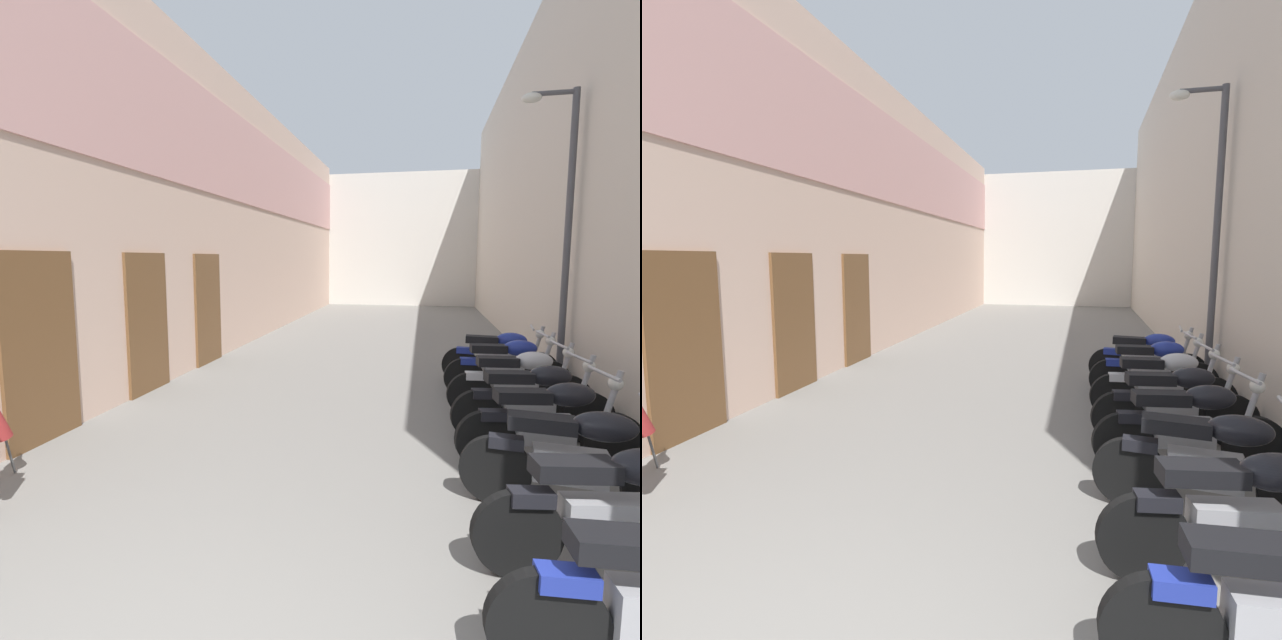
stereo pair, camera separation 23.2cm
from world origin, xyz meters
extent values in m
plane|color=slate|center=(0.00, 8.39, 0.00)|extent=(36.79, 36.79, 0.00)
cube|color=beige|center=(-3.44, 10.39, 3.05)|extent=(0.40, 20.79, 6.11)
cube|color=brown|center=(-3.22, 3.40, 1.10)|extent=(0.06, 1.10, 2.20)
cube|color=brown|center=(-3.22, 5.60, 1.10)|extent=(0.06, 1.10, 2.20)
cube|color=brown|center=(-3.22, 7.80, 1.10)|extent=(0.06, 1.10, 2.20)
cube|color=#DBA39E|center=(-3.23, 10.39, 4.40)|extent=(0.04, 20.79, 1.96)
cube|color=beige|center=(3.44, 10.39, 3.66)|extent=(0.40, 20.79, 7.32)
cube|color=beige|center=(0.00, 21.79, 2.93)|extent=(9.48, 2.00, 5.86)
cylinder|color=black|center=(1.67, 1.15, 0.30)|extent=(0.60, 0.12, 0.60)
cube|color=black|center=(2.01, 1.17, 0.76)|extent=(0.53, 0.26, 0.12)
cube|color=navy|center=(1.75, 1.15, 0.56)|extent=(0.29, 0.16, 0.10)
cylinder|color=black|center=(1.68, 1.98, 0.30)|extent=(0.61, 0.18, 0.60)
cube|color=#9E9EA3|center=(2.24, 2.07, 0.42)|extent=(0.59, 0.29, 0.28)
ellipsoid|color=black|center=(2.47, 2.11, 0.78)|extent=(0.52, 0.33, 0.24)
cube|color=black|center=(2.02, 2.03, 0.76)|extent=(0.55, 0.30, 0.12)
cube|color=black|center=(1.75, 1.99, 0.56)|extent=(0.30, 0.18, 0.10)
cylinder|color=black|center=(1.67, 2.98, 0.30)|extent=(0.61, 0.16, 0.60)
cube|color=#9E9EA3|center=(2.24, 2.91, 0.42)|extent=(0.58, 0.27, 0.28)
ellipsoid|color=black|center=(2.47, 2.88, 0.78)|extent=(0.51, 0.32, 0.24)
cube|color=black|center=(2.01, 2.94, 0.76)|extent=(0.54, 0.29, 0.12)
cube|color=black|center=(1.75, 2.97, 0.56)|extent=(0.30, 0.18, 0.10)
cylinder|color=black|center=(2.91, 3.88, 0.30)|extent=(0.61, 0.17, 0.60)
cylinder|color=black|center=(1.67, 3.69, 0.30)|extent=(0.61, 0.17, 0.60)
cube|color=#9E9EA3|center=(2.24, 3.78, 0.42)|extent=(0.58, 0.28, 0.28)
ellipsoid|color=black|center=(2.47, 3.81, 0.78)|extent=(0.51, 0.33, 0.24)
cube|color=black|center=(2.01, 3.74, 0.76)|extent=(0.55, 0.30, 0.12)
cylinder|color=#9E9EA3|center=(2.84, 3.87, 0.65)|extent=(0.25, 0.10, 0.77)
cylinder|color=#9E9EA3|center=(2.77, 3.86, 1.00)|extent=(0.12, 0.58, 0.04)
sphere|color=silver|center=(2.89, 3.87, 0.90)|extent=(0.14, 0.14, 0.14)
cube|color=black|center=(1.75, 3.70, 0.56)|extent=(0.30, 0.18, 0.10)
cylinder|color=black|center=(2.91, 4.66, 0.30)|extent=(0.61, 0.17, 0.60)
cylinder|color=black|center=(1.67, 4.47, 0.30)|extent=(0.61, 0.17, 0.60)
cube|color=#9E9EA3|center=(2.24, 4.56, 0.42)|extent=(0.58, 0.28, 0.28)
ellipsoid|color=black|center=(2.47, 4.59, 0.78)|extent=(0.51, 0.33, 0.24)
cube|color=black|center=(2.01, 4.53, 0.76)|extent=(0.55, 0.30, 0.12)
cylinder|color=#9E9EA3|center=(2.84, 4.65, 0.65)|extent=(0.25, 0.10, 0.77)
cylinder|color=#9E9EA3|center=(2.77, 4.64, 1.00)|extent=(0.12, 0.58, 0.04)
sphere|color=silver|center=(2.89, 4.66, 0.90)|extent=(0.14, 0.14, 0.14)
cube|color=black|center=(1.75, 4.49, 0.56)|extent=(0.30, 0.18, 0.10)
cylinder|color=black|center=(2.91, 5.48, 0.30)|extent=(0.61, 0.14, 0.60)
cylinder|color=black|center=(1.67, 5.36, 0.30)|extent=(0.61, 0.14, 0.60)
cube|color=#9E9EA3|center=(2.24, 5.41, 0.42)|extent=(0.58, 0.26, 0.28)
ellipsoid|color=#B7B7BC|center=(2.47, 5.44, 0.78)|extent=(0.50, 0.31, 0.24)
cube|color=black|center=(2.01, 5.39, 0.76)|extent=(0.54, 0.27, 0.12)
cylinder|color=#9E9EA3|center=(2.84, 5.48, 0.65)|extent=(0.25, 0.08, 0.77)
cylinder|color=#9E9EA3|center=(2.77, 5.47, 1.00)|extent=(0.09, 0.58, 0.04)
sphere|color=silver|center=(2.89, 5.48, 0.90)|extent=(0.14, 0.14, 0.14)
cube|color=#B7B7BC|center=(1.75, 5.36, 0.56)|extent=(0.29, 0.17, 0.10)
cylinder|color=black|center=(2.92, 6.40, 0.30)|extent=(0.60, 0.12, 0.60)
cylinder|color=black|center=(1.67, 6.30, 0.30)|extent=(0.60, 0.12, 0.60)
cube|color=#9E9EA3|center=(2.24, 6.35, 0.42)|extent=(0.57, 0.24, 0.28)
ellipsoid|color=navy|center=(2.47, 6.36, 0.78)|extent=(0.50, 0.30, 0.24)
cube|color=black|center=(2.01, 6.33, 0.76)|extent=(0.53, 0.26, 0.12)
cylinder|color=#9E9EA3|center=(2.85, 6.39, 0.65)|extent=(0.25, 0.08, 0.77)
cylinder|color=#9E9EA3|center=(2.78, 6.39, 1.00)|extent=(0.08, 0.58, 0.04)
sphere|color=silver|center=(2.90, 6.40, 0.90)|extent=(0.14, 0.14, 0.14)
cube|color=navy|center=(1.75, 6.31, 0.56)|extent=(0.29, 0.16, 0.10)
cylinder|color=black|center=(2.91, 7.05, 0.30)|extent=(0.61, 0.16, 0.60)
cylinder|color=black|center=(1.67, 7.22, 0.30)|extent=(0.61, 0.16, 0.60)
cube|color=#9E9EA3|center=(2.24, 7.14, 0.42)|extent=(0.58, 0.27, 0.28)
ellipsoid|color=navy|center=(2.47, 7.11, 0.78)|extent=(0.51, 0.32, 0.24)
cube|color=black|center=(2.01, 7.17, 0.76)|extent=(0.54, 0.29, 0.12)
cylinder|color=#9E9EA3|center=(2.84, 7.06, 0.65)|extent=(0.25, 0.09, 0.77)
cylinder|color=#9E9EA3|center=(2.77, 7.07, 1.00)|extent=(0.11, 0.58, 0.04)
sphere|color=silver|center=(2.89, 7.06, 0.90)|extent=(0.14, 0.14, 0.14)
cube|color=navy|center=(1.75, 7.21, 0.56)|extent=(0.30, 0.18, 0.10)
cylinder|color=#4C4C4C|center=(-2.88, 2.50, 0.47)|extent=(0.02, 0.22, 0.93)
cylinder|color=#47474C|center=(3.09, 6.61, 2.26)|extent=(0.10, 0.10, 4.52)
cylinder|color=#47474C|center=(2.79, 6.61, 4.47)|extent=(0.60, 0.07, 0.07)
ellipsoid|color=silver|center=(2.49, 6.61, 4.42)|extent=(0.28, 0.18, 0.14)
camera|label=1|loc=(1.03, -1.23, 2.12)|focal=27.18mm
camera|label=2|loc=(1.25, -1.18, 2.12)|focal=27.18mm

